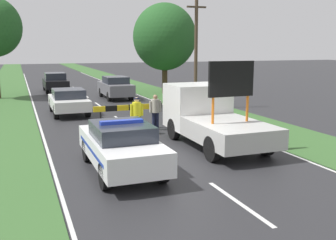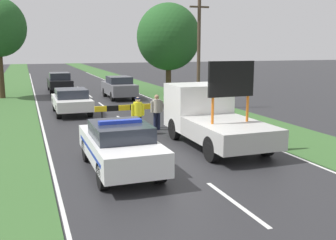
{
  "view_description": "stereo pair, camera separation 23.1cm",
  "coord_description": "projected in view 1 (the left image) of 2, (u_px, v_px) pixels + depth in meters",
  "views": [
    {
      "loc": [
        -4.74,
        -11.2,
        3.66
      ],
      "look_at": [
        0.16,
        1.63,
        1.1
      ],
      "focal_mm": 42.0,
      "sensor_mm": 36.0,
      "label": 1
    },
    {
      "loc": [
        -4.52,
        -11.29,
        3.66
      ],
      "look_at": [
        0.16,
        1.63,
        1.1
      ],
      "focal_mm": 42.0,
      "sensor_mm": 36.0,
      "label": 2
    }
  ],
  "objects": [
    {
      "name": "roadside_tree_near_left",
      "position": [
        165.0,
        37.0,
        30.62
      ],
      "size": [
        4.94,
        4.94,
        7.03
      ],
      "color": "#42301E",
      "rests_on": "ground"
    },
    {
      "name": "road_barrier",
      "position": [
        129.0,
        109.0,
        17.5
      ],
      "size": [
        3.15,
        0.08,
        1.12
      ],
      "rotation": [
        0.0,
        0.0,
        -0.11
      ],
      "color": "black",
      "rests_on": "ground"
    },
    {
      "name": "work_truck",
      "position": [
        210.0,
        116.0,
        14.95
      ],
      "size": [
        2.29,
        5.33,
        3.2
      ],
      "rotation": [
        0.0,
        0.0,
        3.16
      ],
      "color": "white",
      "rests_on": "ground"
    },
    {
      "name": "traffic_cone_centre_front",
      "position": [
        109.0,
        135.0,
        14.94
      ],
      "size": [
        0.52,
        0.52,
        0.72
      ],
      "color": "black",
      "rests_on": "ground"
    },
    {
      "name": "queued_car_sedan_black",
      "position": [
        55.0,
        82.0,
        32.47
      ],
      "size": [
        1.8,
        4.55,
        1.57
      ],
      "rotation": [
        0.0,
        0.0,
        3.14
      ],
      "color": "black",
      "rests_on": "ground"
    },
    {
      "name": "police_officer",
      "position": [
        137.0,
        113.0,
        16.49
      ],
      "size": [
        0.57,
        0.36,
        1.59
      ],
      "rotation": [
        0.0,
        0.0,
        3.09
      ],
      "color": "#191E38",
      "rests_on": "ground"
    },
    {
      "name": "lane_markings",
      "position": [
        93.0,
        101.0,
        27.05
      ],
      "size": [
        7.93,
        64.9,
        0.01
      ],
      "color": "silver",
      "rests_on": "ground"
    },
    {
      "name": "police_car",
      "position": [
        121.0,
        146.0,
        11.63
      ],
      "size": [
        1.81,
        4.54,
        1.57
      ],
      "rotation": [
        0.0,
        0.0,
        0.02
      ],
      "color": "white",
      "rests_on": "ground"
    },
    {
      "name": "pedestrian_civilian",
      "position": [
        155.0,
        109.0,
        17.46
      ],
      "size": [
        0.57,
        0.36,
        1.59
      ],
      "rotation": [
        0.0,
        0.0,
        0.45
      ],
      "color": "#191E38",
      "rests_on": "ground"
    },
    {
      "name": "grass_verge_right",
      "position": [
        151.0,
        91.0,
        32.97
      ],
      "size": [
        3.28,
        120.0,
        0.03
      ],
      "color": "#38602D",
      "rests_on": "ground"
    },
    {
      "name": "grass_verge_left",
      "position": [
        6.0,
        97.0,
        29.0
      ],
      "size": [
        3.28,
        120.0,
        0.03
      ],
      "color": "#38602D",
      "rests_on": "ground"
    },
    {
      "name": "queued_car_van_white",
      "position": [
        69.0,
        101.0,
        21.59
      ],
      "size": [
        1.85,
        4.2,
        1.4
      ],
      "rotation": [
        0.0,
        0.0,
        3.14
      ],
      "color": "silver",
      "rests_on": "ground"
    },
    {
      "name": "traffic_cone_near_police",
      "position": [
        116.0,
        131.0,
        15.87
      ],
      "size": [
        0.48,
        0.48,
        0.67
      ],
      "color": "black",
      "rests_on": "ground"
    },
    {
      "name": "utility_pole",
      "position": [
        196.0,
        51.0,
        23.09
      ],
      "size": [
        1.2,
        0.2,
        6.59
      ],
      "color": "#473828",
      "rests_on": "ground"
    },
    {
      "name": "queued_car_suv_grey",
      "position": [
        115.0,
        87.0,
        28.19
      ],
      "size": [
        1.76,
        4.39,
        1.59
      ],
      "rotation": [
        0.0,
        0.0,
        3.14
      ],
      "color": "slate",
      "rests_on": "ground"
    },
    {
      "name": "ground_plane",
      "position": [
        181.0,
        163.0,
        12.62
      ],
      "size": [
        160.0,
        160.0,
        0.0
      ],
      "primitive_type": "plane",
      "color": "#28282B"
    }
  ]
}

